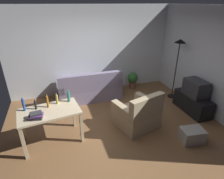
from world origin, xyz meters
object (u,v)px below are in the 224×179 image
Objects in this scene: tv_stand at (192,103)px; armchair at (138,115)px; book_stack at (36,116)px; couch at (90,90)px; torchiere_lamp at (178,53)px; bottle_tall at (69,97)px; bottle_blue at (24,105)px; tv at (196,88)px; storage_box at (192,135)px; bottle_amber at (47,102)px; bottle_squat at (57,99)px; potted_plant at (133,79)px; bottle_dark at (36,105)px; desk at (50,115)px.

tv_stand is 1.73m from armchair.
armchair is 3.92× the size of book_stack.
couch is 2.38m from book_stack.
torchiere_lamp reaches higher than bottle_tall.
tv_stand is 4.20m from bottle_blue.
book_stack is (-3.91, -0.27, 0.12)m from tv.
tv_stand is 1.83× the size of tv.
storage_box is at bearing 140.53° from tv.
bottle_blue is 1.01× the size of bottle_amber.
torchiere_lamp is 4.25m from bottle_blue.
armchair is 3.72× the size of bottle_amber.
couch is at bearing 54.80° from bottle_squat.
bottle_tall is (-2.32, -1.69, 0.55)m from potted_plant.
tv reaches higher than potted_plant.
armchair is 1.89m from bottle_squat.
tv is (2.51, -1.59, 0.39)m from couch.
storage_box is 2.81m from bottle_tall.
tv is 1.25× the size of storage_box.
tv is 2.80× the size of bottle_dark.
tv_stand is at bearing -1.53° from bottle_amber.
bottle_blue is at bearing 161.34° from storage_box.
potted_plant is at bearing 33.74° from bottle_squat.
desk is 1.99m from armchair.
storage_box is 3.57m from bottle_blue.
tv_stand reaches higher than storage_box.
storage_box is (0.89, -0.86, -0.17)m from armchair.
torchiere_lamp reaches higher than book_stack.
bottle_tall is 0.95× the size of book_stack.
tv_stand is 3.56m from bottle_squat.
bottle_blue is at bearing -21.57° from armchair.
storage_box is at bearing 140.65° from tv_stand.
tv is 1.43m from storage_box.
tv is 3.26m from bottle_tall.
bottle_tall is at bearing -168.03° from torchiere_lamp.
couch is 2.29m from bottle_blue.
couch is 6.70× the size of book_stack.
bottle_blue is (-4.14, 0.10, 0.65)m from tv_stand.
tv is 2.02× the size of bottle_blue.
storage_box is (-0.83, -1.92, -1.26)m from torchiere_lamp.
book_stack is at bearing -12.53° from armchair.
armchair is (-0.79, -2.06, -0.01)m from potted_plant.
couch is at bearing 57.60° from tv.
bottle_tall is (-3.25, 0.22, 0.18)m from tv.
torchiere_lamp is at bearing 11.48° from bottle_squat.
book_stack is at bearing -86.76° from bottle_dark.
bottle_blue reaches higher than couch.
couch is at bearing 42.39° from bottle_blue.
bottle_dark is 0.36m from book_stack.
bottle_blue is at bearing 88.58° from tv.
bottle_tall reaches higher than armchair.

